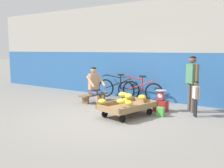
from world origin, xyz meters
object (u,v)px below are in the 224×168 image
object	(u,v)px
plastic_crate	(161,106)
bicycle_far_left	(139,90)
customer_adult	(192,78)
bicycle_near_left	(118,88)
weighing_scale	(161,95)
low_bench	(94,96)
vendor_seated	(95,85)
shopping_bag	(161,112)
customer_child	(196,95)
banana_cart	(128,107)

from	to	relation	value
plastic_crate	bicycle_far_left	world-z (taller)	bicycle_far_left
customer_adult	bicycle_near_left	bearing A→B (deg)	167.68
plastic_crate	customer_adult	bearing A→B (deg)	27.57
weighing_scale	low_bench	bearing A→B (deg)	-179.07
plastic_crate	customer_adult	size ratio (longest dim) A/B	0.24
vendor_seated	shopping_bag	world-z (taller)	vendor_seated
low_bench	bicycle_far_left	xyz separation A→B (m)	(1.15, 0.99, 0.15)
weighing_scale	bicycle_near_left	distance (m)	2.30
low_bench	weighing_scale	distance (m)	2.36
low_bench	vendor_seated	xyz separation A→B (m)	(0.08, -0.03, 0.37)
vendor_seated	weighing_scale	world-z (taller)	vendor_seated
plastic_crate	shopping_bag	distance (m)	0.57
customer_child	vendor_seated	bearing A→B (deg)	-179.43
banana_cart	plastic_crate	xyz separation A→B (m)	(0.47, 0.98, -0.09)
low_bench	bicycle_near_left	world-z (taller)	bicycle_near_left
plastic_crate	customer_child	world-z (taller)	customer_child
banana_cart	vendor_seated	xyz separation A→B (m)	(-1.79, 0.91, 0.33)
customer_child	shopping_bag	xyz separation A→B (m)	(-0.74, -0.48, -0.44)
banana_cart	shopping_bag	distance (m)	0.85
bicycle_near_left	customer_adult	xyz separation A→B (m)	(2.80, -0.61, 0.60)
banana_cart	plastic_crate	size ratio (longest dim) A/B	4.39
plastic_crate	low_bench	bearing A→B (deg)	-179.04
shopping_bag	low_bench	bearing A→B (deg)	169.45
low_bench	customer_adult	world-z (taller)	customer_adult
banana_cart	weighing_scale	size ratio (longest dim) A/B	5.27
weighing_scale	customer_child	size ratio (longest dim) A/B	0.33
weighing_scale	bicycle_near_left	size ratio (longest dim) A/B	0.18
weighing_scale	customer_adult	bearing A→B (deg)	27.64
banana_cart	customer_adult	bearing A→B (deg)	48.54
banana_cart	vendor_seated	distance (m)	2.03
banana_cart	customer_child	bearing A→B (deg)	32.99
low_bench	bicycle_far_left	distance (m)	1.53
bicycle_near_left	customer_child	size ratio (longest dim) A/B	1.82
plastic_crate	weighing_scale	xyz separation A→B (m)	(0.00, -0.00, 0.30)
customer_adult	banana_cart	bearing A→B (deg)	-131.46
banana_cart	customer_child	world-z (taller)	customer_child
low_bench	shopping_bag	size ratio (longest dim) A/B	4.66
banana_cart	vendor_seated	bearing A→B (deg)	153.11
low_bench	plastic_crate	size ratio (longest dim) A/B	3.11
banana_cart	customer_adult	world-z (taller)	customer_adult
customer_adult	customer_child	world-z (taller)	customer_adult
bicycle_far_left	customer_child	xyz separation A→B (m)	(2.17, -0.99, 0.21)
bicycle_near_left	bicycle_far_left	distance (m)	0.88
weighing_scale	customer_adult	xyz separation A→B (m)	(0.72, 0.38, 0.50)
vendor_seated	bicycle_near_left	xyz separation A→B (m)	(0.19, 1.06, -0.21)
vendor_seated	plastic_crate	bearing A→B (deg)	1.82
bicycle_far_left	shopping_bag	xyz separation A→B (m)	(1.43, -1.47, -0.23)
vendor_seated	plastic_crate	size ratio (longest dim) A/B	3.17
banana_cart	bicycle_far_left	distance (m)	2.06
plastic_crate	shopping_bag	size ratio (longest dim) A/B	1.50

